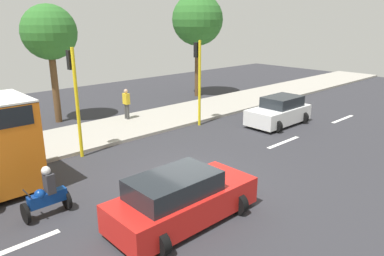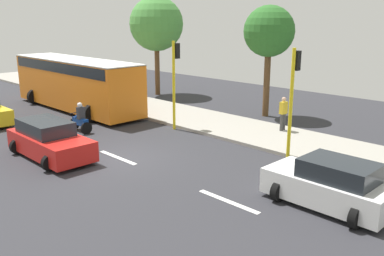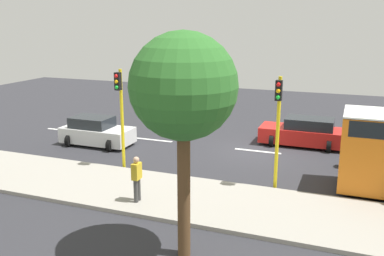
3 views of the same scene
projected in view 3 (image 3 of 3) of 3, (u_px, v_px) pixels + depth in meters
ground_plane at (258, 152)px, 21.95m from camera, size 40.00×60.00×0.10m
sidewalk at (216, 203)px, 15.59m from camera, size 4.00×60.00×0.15m
lane_stripe_far_north at (64, 130)px, 26.11m from camera, size 0.20×2.40×0.01m
lane_stripe_north at (153, 140)px, 24.03m from camera, size 0.20×2.40×0.01m
lane_stripe_mid at (258, 151)px, 21.94m from camera, size 0.20×2.40×0.01m
car_white at (96, 132)px, 22.94m from camera, size 2.17×3.80×1.52m
car_red at (304, 133)px, 22.80m from camera, size 2.21×4.41×1.52m
motorcycle at (356, 155)px, 19.24m from camera, size 0.60×1.30×1.53m
pedestrian_near_signal at (137, 177)px, 15.31m from camera, size 0.40×0.24×1.69m
traffic_light_corner at (120, 105)px, 18.61m from camera, size 0.49×0.24×4.50m
traffic_light_midblock at (278, 118)px, 16.23m from camera, size 0.49×0.24×4.50m
street_tree_center at (183, 88)px, 11.10m from camera, size 2.87×2.87×6.31m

